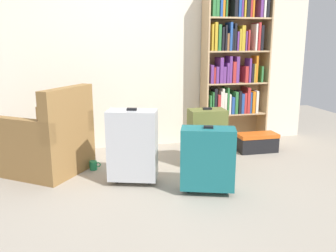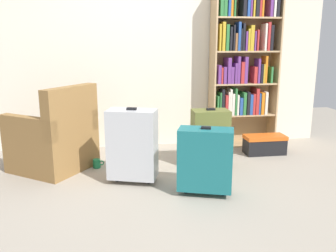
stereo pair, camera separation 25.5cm
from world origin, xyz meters
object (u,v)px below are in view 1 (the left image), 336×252
(bookshelf, at_px, (234,62))
(suitcase_olive, at_px, (207,136))
(mug, at_px, (94,165))
(storage_box, at_px, (257,142))
(armchair, at_px, (50,142))
(suitcase_silver, at_px, (133,145))
(suitcase_teal, at_px, (208,158))

(bookshelf, xyz_separation_m, suitcase_olive, (-0.62, -0.79, -0.74))
(mug, xyz_separation_m, storage_box, (2.00, 0.21, 0.07))
(storage_box, bearing_deg, suitcase_olive, -155.69)
(armchair, relative_size, suitcase_silver, 1.33)
(mug, bearing_deg, suitcase_silver, -51.62)
(suitcase_teal, relative_size, suitcase_silver, 0.84)
(storage_box, distance_m, suitcase_teal, 1.47)
(storage_box, xyz_separation_m, suitcase_teal, (-1.01, -1.04, 0.20))
(mug, distance_m, suitcase_olive, 1.25)
(storage_box, distance_m, suitcase_olive, 0.89)
(mug, relative_size, suitcase_olive, 0.18)
(mug, bearing_deg, suitcase_teal, -40.46)
(bookshelf, bearing_deg, storage_box, -69.08)
(storage_box, bearing_deg, bookshelf, 110.92)
(bookshelf, xyz_separation_m, armchair, (-2.26, -0.60, -0.76))
(mug, xyz_separation_m, suitcase_olive, (1.21, -0.15, 0.29))
(mug, height_order, suitcase_silver, suitcase_silver)
(suitcase_silver, bearing_deg, bookshelf, 37.04)
(suitcase_teal, height_order, suitcase_silver, suitcase_silver)
(bookshelf, height_order, suitcase_olive, bookshelf)
(storage_box, relative_size, suitcase_silver, 0.67)
(suitcase_teal, height_order, suitcase_olive, suitcase_olive)
(armchair, distance_m, suitcase_olive, 1.65)
(armchair, height_order, suitcase_olive, armchair)
(bookshelf, xyz_separation_m, mug, (-1.83, -0.64, -1.03))
(bookshelf, bearing_deg, suitcase_silver, -142.96)
(mug, bearing_deg, suitcase_olive, -6.98)
(armchair, relative_size, suitcase_olive, 1.50)
(armchair, relative_size, suitcase_teal, 1.58)
(suitcase_silver, relative_size, suitcase_olive, 1.13)
(armchair, distance_m, suitcase_silver, 0.94)
(bookshelf, distance_m, suitcase_olive, 1.25)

